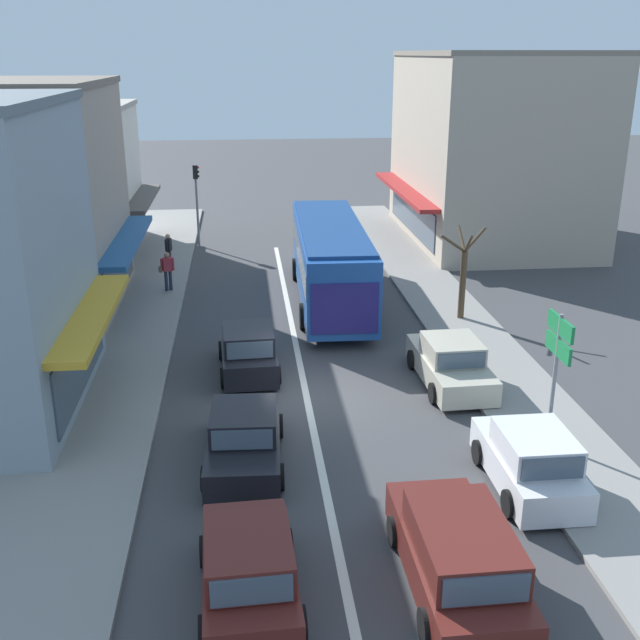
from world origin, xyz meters
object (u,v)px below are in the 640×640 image
object	(u,v)px
parked_hatchback_kerb_front	(530,461)
pedestrian_with_handbag_near	(167,269)
sedan_behind_bus_mid	(244,438)
directional_road_sign	(558,349)
hatchback_queue_gap_filler	(248,351)
traffic_light_downstreet	(197,192)
parked_sedan_kerb_second	(451,364)
street_tree_right	(463,276)
pedestrian_browsing_midblock	(169,249)
hatchback_queue_far_back	(249,570)
city_bus	(330,257)
wagon_adjacent_lane_lead	(457,555)

from	to	relation	value
parked_hatchback_kerb_front	pedestrian_with_handbag_near	xyz separation A→B (m)	(-9.54, 16.01, 0.36)
sedan_behind_bus_mid	directional_road_sign	xyz separation A→B (m)	(7.70, -0.05, 2.04)
hatchback_queue_gap_filler	traffic_light_downstreet	size ratio (longest dim) A/B	0.90
sedan_behind_bus_mid	pedestrian_with_handbag_near	distance (m)	14.48
parked_sedan_kerb_second	street_tree_right	distance (m)	6.00
parked_hatchback_kerb_front	pedestrian_browsing_midblock	distance (m)	21.73
traffic_light_downstreet	directional_road_sign	distance (m)	24.40
sedan_behind_bus_mid	hatchback_queue_far_back	distance (m)	5.03
street_tree_right	pedestrian_browsing_midblock	world-z (taller)	street_tree_right
traffic_light_downstreet	street_tree_right	world-z (taller)	traffic_light_downstreet
hatchback_queue_gap_filler	sedan_behind_bus_mid	distance (m)	5.55
city_bus	pedestrian_browsing_midblock	world-z (taller)	city_bus
parked_sedan_kerb_second	directional_road_sign	distance (m)	4.78
sedan_behind_bus_mid	traffic_light_downstreet	world-z (taller)	traffic_light_downstreet
pedestrian_browsing_midblock	wagon_adjacent_lane_lead	bearing A→B (deg)	-72.48
pedestrian_browsing_midblock	parked_sedan_kerb_second	bearing A→B (deg)	-54.89
hatchback_queue_far_back	pedestrian_browsing_midblock	world-z (taller)	pedestrian_browsing_midblock
hatchback_queue_gap_filler	parked_hatchback_kerb_front	bearing A→B (deg)	-49.51
parked_hatchback_kerb_front	pedestrian_browsing_midblock	size ratio (longest dim) A/B	2.28
pedestrian_browsing_midblock	sedan_behind_bus_mid	bearing A→B (deg)	-79.48
city_bus	sedan_behind_bus_mid	size ratio (longest dim) A/B	2.56
parked_hatchback_kerb_front	street_tree_right	world-z (taller)	street_tree_right
pedestrian_with_handbag_near	pedestrian_browsing_midblock	distance (m)	3.41
city_bus	parked_hatchback_kerb_front	distance (m)	14.48
parked_hatchback_kerb_front	traffic_light_downstreet	xyz separation A→B (m)	(-8.63, 24.14, 2.15)
directional_road_sign	pedestrian_browsing_midblock	distance (m)	20.80
city_bus	traffic_light_downstreet	distance (m)	11.56
pedestrian_browsing_midblock	parked_hatchback_kerb_front	bearing A→B (deg)	-63.31
hatchback_queue_far_back	parked_sedan_kerb_second	bearing A→B (deg)	55.46
hatchback_queue_gap_filler	pedestrian_browsing_midblock	size ratio (longest dim) A/B	2.31
directional_road_sign	pedestrian_with_handbag_near	size ratio (longest dim) A/B	2.21
parked_sedan_kerb_second	pedestrian_browsing_midblock	size ratio (longest dim) A/B	2.60
parked_sedan_kerb_second	street_tree_right	bearing A→B (deg)	70.87
hatchback_queue_far_back	sedan_behind_bus_mid	bearing A→B (deg)	90.35
wagon_adjacent_lane_lead	parked_sedan_kerb_second	xyz separation A→B (m)	(2.38, 9.08, -0.08)
hatchback_queue_far_back	traffic_light_downstreet	xyz separation A→B (m)	(-2.16, 27.31, 2.15)
sedan_behind_bus_mid	wagon_adjacent_lane_lead	bearing A→B (deg)	-52.53
city_bus	sedan_behind_bus_mid	bearing A→B (deg)	-106.20
parked_sedan_kerb_second	street_tree_right	size ratio (longest dim) A/B	1.18
sedan_behind_bus_mid	pedestrian_browsing_midblock	distance (m)	17.86
wagon_adjacent_lane_lead	street_tree_right	size ratio (longest dim) A/B	1.26
sedan_behind_bus_mid	pedestrian_browsing_midblock	size ratio (longest dim) A/B	2.62
street_tree_right	pedestrian_with_handbag_near	size ratio (longest dim) A/B	2.20
street_tree_right	pedestrian_browsing_midblock	size ratio (longest dim) A/B	2.20
city_bus	street_tree_right	bearing A→B (deg)	-29.91
directional_road_sign	hatchback_queue_gap_filler	bearing A→B (deg)	143.35
hatchback_queue_far_back	traffic_light_downstreet	size ratio (longest dim) A/B	0.89
parked_sedan_kerb_second	hatchback_queue_far_back	bearing A→B (deg)	-124.54
parked_hatchback_kerb_front	directional_road_sign	size ratio (longest dim) A/B	1.03
street_tree_right	pedestrian_browsing_midblock	xyz separation A→B (m)	(-11.45, 7.95, -0.66)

